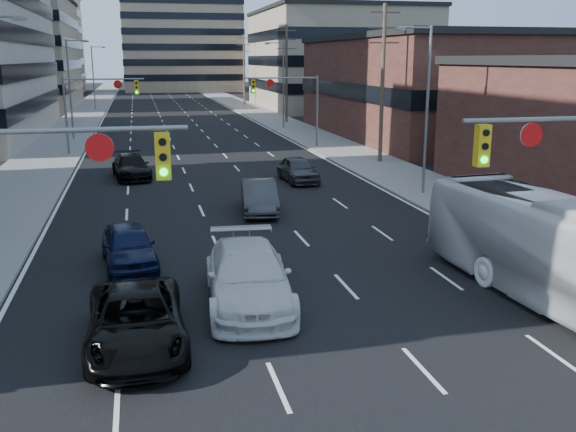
# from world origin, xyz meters

# --- Properties ---
(road_surface) EXTENTS (18.00, 300.00, 0.02)m
(road_surface) POSITION_xyz_m (0.00, 130.00, 0.01)
(road_surface) COLOR black
(road_surface) RESTS_ON ground
(sidewalk_left) EXTENTS (5.00, 300.00, 0.15)m
(sidewalk_left) POSITION_xyz_m (-11.50, 130.00, 0.07)
(sidewalk_left) COLOR slate
(sidewalk_left) RESTS_ON ground
(sidewalk_right) EXTENTS (5.00, 300.00, 0.15)m
(sidewalk_right) POSITION_xyz_m (11.50, 130.00, 0.07)
(sidewalk_right) COLOR slate
(sidewalk_right) RESTS_ON ground
(office_left_far) EXTENTS (20.00, 30.00, 16.00)m
(office_left_far) POSITION_xyz_m (-24.00, 100.00, 8.00)
(office_left_far) COLOR gray
(office_left_far) RESTS_ON ground
(storefront_right_mid) EXTENTS (20.00, 30.00, 9.00)m
(storefront_right_mid) POSITION_xyz_m (24.00, 50.00, 4.50)
(storefront_right_mid) COLOR #472119
(storefront_right_mid) RESTS_ON ground
(office_right_far) EXTENTS (22.00, 28.00, 14.00)m
(office_right_far) POSITION_xyz_m (25.00, 88.00, 7.00)
(office_right_far) COLOR gray
(office_right_far) RESTS_ON ground
(bg_block_left) EXTENTS (24.00, 24.00, 20.00)m
(bg_block_left) POSITION_xyz_m (-28.00, 140.00, 10.00)
(bg_block_left) COLOR #ADA089
(bg_block_left) RESTS_ON ground
(bg_block_right) EXTENTS (22.00, 22.00, 12.00)m
(bg_block_right) POSITION_xyz_m (32.00, 130.00, 6.00)
(bg_block_right) COLOR gray
(bg_block_right) RESTS_ON ground
(signal_near_left) EXTENTS (6.59, 0.33, 6.00)m
(signal_near_left) POSITION_xyz_m (-7.45, 8.00, 4.33)
(signal_near_left) COLOR slate
(signal_near_left) RESTS_ON ground
(signal_far_left) EXTENTS (6.09, 0.33, 6.00)m
(signal_far_left) POSITION_xyz_m (-7.68, 45.00, 4.30)
(signal_far_left) COLOR slate
(signal_far_left) RESTS_ON ground
(signal_far_right) EXTENTS (6.09, 0.33, 6.00)m
(signal_far_right) POSITION_xyz_m (7.68, 45.00, 4.30)
(signal_far_right) COLOR slate
(signal_far_right) RESTS_ON ground
(utility_pole_block) EXTENTS (2.20, 0.28, 11.00)m
(utility_pole_block) POSITION_xyz_m (12.20, 36.00, 5.78)
(utility_pole_block) COLOR #4C3D2D
(utility_pole_block) RESTS_ON ground
(utility_pole_midblock) EXTENTS (2.20, 0.28, 11.00)m
(utility_pole_midblock) POSITION_xyz_m (12.20, 66.00, 5.78)
(utility_pole_midblock) COLOR #4C3D2D
(utility_pole_midblock) RESTS_ON ground
(utility_pole_distant) EXTENTS (2.20, 0.28, 11.00)m
(utility_pole_distant) POSITION_xyz_m (12.20, 96.00, 5.78)
(utility_pole_distant) COLOR #4C3D2D
(utility_pole_distant) RESTS_ON ground
(streetlight_left_mid) EXTENTS (2.03, 0.22, 9.00)m
(streetlight_left_mid) POSITION_xyz_m (-10.34, 55.00, 5.05)
(streetlight_left_mid) COLOR slate
(streetlight_left_mid) RESTS_ON ground
(streetlight_left_far) EXTENTS (2.03, 0.22, 9.00)m
(streetlight_left_far) POSITION_xyz_m (-10.34, 90.00, 5.05)
(streetlight_left_far) COLOR slate
(streetlight_left_far) RESTS_ON ground
(streetlight_right_near) EXTENTS (2.03, 0.22, 9.00)m
(streetlight_right_near) POSITION_xyz_m (10.34, 25.00, 5.05)
(streetlight_right_near) COLOR slate
(streetlight_right_near) RESTS_ON ground
(streetlight_right_far) EXTENTS (2.03, 0.22, 9.00)m
(streetlight_right_far) POSITION_xyz_m (10.34, 60.00, 5.05)
(streetlight_right_far) COLOR slate
(streetlight_right_far) RESTS_ON ground
(black_pickup) EXTENTS (2.54, 5.41, 1.50)m
(black_pickup) POSITION_xyz_m (-4.95, 8.90, 0.75)
(black_pickup) COLOR black
(black_pickup) RESTS_ON ground
(white_van) EXTENTS (3.01, 6.33, 1.78)m
(white_van) POSITION_xyz_m (-1.60, 11.25, 0.89)
(white_van) COLOR silver
(white_van) RESTS_ON ground
(transit_bus) EXTENTS (3.70, 12.15, 3.34)m
(transit_bus) POSITION_xyz_m (7.72, 8.76, 1.67)
(transit_bus) COLOR silver
(transit_bus) RESTS_ON ground
(sedan_blue) EXTENTS (2.25, 4.59, 1.51)m
(sedan_blue) POSITION_xyz_m (-5.20, 15.89, 0.75)
(sedan_blue) COLOR black
(sedan_blue) RESTS_ON ground
(sedan_grey_center) EXTENTS (2.19, 4.88, 1.56)m
(sedan_grey_center) POSITION_xyz_m (0.95, 23.08, 0.78)
(sedan_grey_center) COLOR #353638
(sedan_grey_center) RESTS_ON ground
(sedan_black_far) EXTENTS (2.67, 5.33, 1.49)m
(sedan_black_far) POSITION_xyz_m (-5.20, 33.95, 0.74)
(sedan_black_far) COLOR black
(sedan_black_far) RESTS_ON ground
(sedan_grey_right) EXTENTS (2.01, 4.56, 1.53)m
(sedan_grey_right) POSITION_xyz_m (4.72, 30.41, 0.76)
(sedan_grey_right) COLOR #37373A
(sedan_grey_right) RESTS_ON ground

